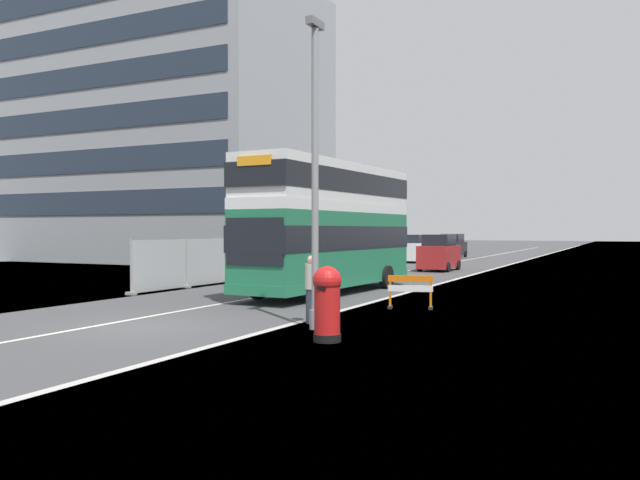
{
  "coord_description": "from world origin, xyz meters",
  "views": [
    {
      "loc": [
        11.83,
        -13.1,
        2.56
      ],
      "look_at": [
        2.06,
        6.73,
        2.2
      ],
      "focal_mm": 36.34,
      "sensor_mm": 36.0,
      "label": 1
    }
  ],
  "objects_px": {
    "double_decker_bus": "(330,225)",
    "car_receding_far": "(452,246)",
    "lamppost_foreground": "(315,184)",
    "roadworks_barrier": "(410,289)",
    "car_receding_mid": "(413,249)",
    "car_oncoming_near": "(439,254)",
    "pedestrian_at_kerb": "(311,289)",
    "red_pillar_postbox": "(327,300)"
  },
  "relations": [
    {
      "from": "double_decker_bus",
      "to": "car_receding_far",
      "type": "distance_m",
      "value": 34.9
    },
    {
      "from": "lamppost_foreground",
      "to": "roadworks_barrier",
      "type": "relative_size",
      "value": 5.26
    },
    {
      "from": "car_receding_mid",
      "to": "car_receding_far",
      "type": "height_order",
      "value": "same"
    },
    {
      "from": "car_oncoming_near",
      "to": "car_receding_mid",
      "type": "distance_m",
      "value": 10.41
    },
    {
      "from": "double_decker_bus",
      "to": "lamppost_foreground",
      "type": "distance_m",
      "value": 9.53
    },
    {
      "from": "pedestrian_at_kerb",
      "to": "lamppost_foreground",
      "type": "bearing_deg",
      "value": -57.35
    },
    {
      "from": "lamppost_foreground",
      "to": "red_pillar_postbox",
      "type": "distance_m",
      "value": 3.34
    },
    {
      "from": "double_decker_bus",
      "to": "car_oncoming_near",
      "type": "relative_size",
      "value": 2.74
    },
    {
      "from": "lamppost_foreground",
      "to": "car_oncoming_near",
      "type": "xyz_separation_m",
      "value": [
        -3.67,
        24.47,
        -2.67
      ]
    },
    {
      "from": "red_pillar_postbox",
      "to": "car_oncoming_near",
      "type": "xyz_separation_m",
      "value": [
        -4.73,
        25.97,
        0.11
      ]
    },
    {
      "from": "car_receding_mid",
      "to": "car_receding_far",
      "type": "xyz_separation_m",
      "value": [
        0.6,
        9.59,
        -0.01
      ]
    },
    {
      "from": "roadworks_barrier",
      "to": "car_oncoming_near",
      "type": "relative_size",
      "value": 0.38
    },
    {
      "from": "lamppost_foreground",
      "to": "car_receding_mid",
      "type": "xyz_separation_m",
      "value": [
        -8.38,
        33.75,
        -2.7
      ]
    },
    {
      "from": "pedestrian_at_kerb",
      "to": "double_decker_bus",
      "type": "bearing_deg",
      "value": 111.95
    },
    {
      "from": "lamppost_foreground",
      "to": "pedestrian_at_kerb",
      "type": "xyz_separation_m",
      "value": [
        -0.55,
        0.86,
        -2.79
      ]
    },
    {
      "from": "red_pillar_postbox",
      "to": "roadworks_barrier",
      "type": "bearing_deg",
      "value": 91.91
    },
    {
      "from": "red_pillar_postbox",
      "to": "car_oncoming_near",
      "type": "bearing_deg",
      "value": 100.32
    },
    {
      "from": "lamppost_foreground",
      "to": "car_receding_mid",
      "type": "relative_size",
      "value": 1.91
    },
    {
      "from": "lamppost_foreground",
      "to": "pedestrian_at_kerb",
      "type": "height_order",
      "value": "lamppost_foreground"
    },
    {
      "from": "double_decker_bus",
      "to": "car_oncoming_near",
      "type": "height_order",
      "value": "double_decker_bus"
    },
    {
      "from": "double_decker_bus",
      "to": "roadworks_barrier",
      "type": "xyz_separation_m",
      "value": [
        4.56,
        -3.55,
        -2.1
      ]
    },
    {
      "from": "double_decker_bus",
      "to": "lamppost_foreground",
      "type": "xyz_separation_m",
      "value": [
        3.72,
        -8.72,
        0.97
      ]
    },
    {
      "from": "roadworks_barrier",
      "to": "red_pillar_postbox",
      "type": "bearing_deg",
      "value": -88.09
    },
    {
      "from": "double_decker_bus",
      "to": "roadworks_barrier",
      "type": "distance_m",
      "value": 6.15
    },
    {
      "from": "double_decker_bus",
      "to": "lamppost_foreground",
      "type": "height_order",
      "value": "lamppost_foreground"
    },
    {
      "from": "roadworks_barrier",
      "to": "car_receding_far",
      "type": "xyz_separation_m",
      "value": [
        -8.62,
        38.17,
        0.36
      ]
    },
    {
      "from": "lamppost_foreground",
      "to": "car_oncoming_near",
      "type": "height_order",
      "value": "lamppost_foreground"
    },
    {
      "from": "lamppost_foreground",
      "to": "car_oncoming_near",
      "type": "relative_size",
      "value": 2.0
    },
    {
      "from": "car_receding_far",
      "to": "pedestrian_at_kerb",
      "type": "distance_m",
      "value": 43.09
    },
    {
      "from": "roadworks_barrier",
      "to": "car_oncoming_near",
      "type": "xyz_separation_m",
      "value": [
        -4.51,
        19.3,
        0.41
      ]
    },
    {
      "from": "roadworks_barrier",
      "to": "pedestrian_at_kerb",
      "type": "height_order",
      "value": "pedestrian_at_kerb"
    },
    {
      "from": "red_pillar_postbox",
      "to": "car_oncoming_near",
      "type": "height_order",
      "value": "car_oncoming_near"
    },
    {
      "from": "lamppost_foreground",
      "to": "car_oncoming_near",
      "type": "distance_m",
      "value": 24.89
    },
    {
      "from": "double_decker_bus",
      "to": "car_oncoming_near",
      "type": "xyz_separation_m",
      "value": [
        0.05,
        15.75,
        -1.7
      ]
    },
    {
      "from": "car_oncoming_near",
      "to": "pedestrian_at_kerb",
      "type": "relative_size",
      "value": 2.13
    },
    {
      "from": "double_decker_bus",
      "to": "red_pillar_postbox",
      "type": "bearing_deg",
      "value": -64.92
    },
    {
      "from": "red_pillar_postbox",
      "to": "roadworks_barrier",
      "type": "relative_size",
      "value": 1.15
    },
    {
      "from": "lamppost_foreground",
      "to": "pedestrian_at_kerb",
      "type": "bearing_deg",
      "value": 122.65
    },
    {
      "from": "double_decker_bus",
      "to": "car_receding_far",
      "type": "height_order",
      "value": "double_decker_bus"
    },
    {
      "from": "roadworks_barrier",
      "to": "car_receding_mid",
      "type": "xyz_separation_m",
      "value": [
        -9.22,
        28.58,
        0.37
      ]
    },
    {
      "from": "double_decker_bus",
      "to": "red_pillar_postbox",
      "type": "xyz_separation_m",
      "value": [
        4.78,
        -10.22,
        -1.81
      ]
    },
    {
      "from": "double_decker_bus",
      "to": "car_receding_far",
      "type": "xyz_separation_m",
      "value": [
        -4.06,
        34.62,
        -1.75
      ]
    }
  ]
}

